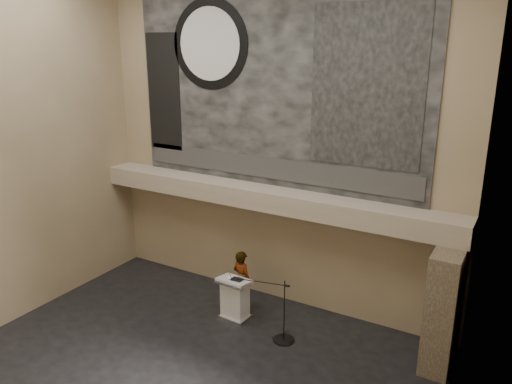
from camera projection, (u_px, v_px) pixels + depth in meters
The scene contains 19 objects.
floor at pixel (181, 373), 10.61m from camera, with size 10.00×10.00×0.00m, color black.
wall_back at pixel (272, 145), 12.68m from camera, with size 10.00×0.02×8.50m, color #847253.
wall_left at pixel (5, 153), 11.78m from camera, with size 0.02×8.00×8.50m, color #847253.
wall_right at pixel (450, 230), 6.97m from camera, with size 0.02×8.00×8.50m, color #847253.
soffit at pixel (264, 197), 12.73m from camera, with size 10.00×0.80×0.50m, color gray.
sprinkler_left at pixel (212, 199), 13.54m from camera, with size 0.04×0.04×0.06m, color #B2893D.
sprinkler_right at pixel (332, 221), 11.86m from camera, with size 0.04×0.04×0.06m, color #B2893D.
banner at pixel (272, 87), 12.24m from camera, with size 8.00×0.05×5.00m, color black.
banner_text_strip at pixel (270, 168), 12.80m from camera, with size 7.76×0.02×0.55m, color #2D2D2D.
banner_clock_rim at pixel (210, 44), 12.78m from camera, with size 2.30×2.30×0.02m, color black.
banner_clock_face at pixel (209, 44), 12.76m from camera, with size 1.84×1.84×0.02m, color silver.
banner_building_print at pixel (366, 87), 11.02m from camera, with size 2.60×0.02×3.60m, color black.
banner_brick_print at pixel (164, 92), 13.92m from camera, with size 1.10×0.02×3.20m, color black.
stone_pier at pixel (444, 308), 10.59m from camera, with size 0.60×1.40×2.70m, color #473A2B.
lectern at pixel (235, 298), 12.58m from camera, with size 0.83×0.62×1.14m.
binder at pixel (237, 280), 12.34m from camera, with size 0.28×0.22×0.04m, color black.
papers at pixel (231, 278), 12.47m from camera, with size 0.21×0.29×0.01m, color white.
speaker_person at pixel (242, 280), 12.96m from camera, with size 0.59×0.39×1.63m, color white.
mic_stand at pixel (282, 332), 11.73m from camera, with size 1.38×0.53×1.55m.
Camera 1 is at (5.92, -7.00, 6.79)m, focal length 35.00 mm.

